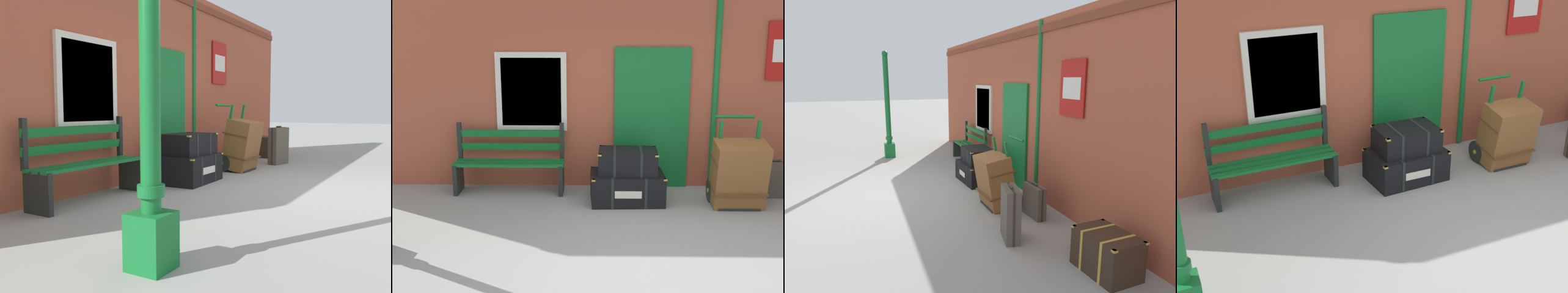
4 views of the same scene
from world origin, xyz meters
The scene contains 11 objects.
ground_plane centered at (0.00, 0.00, 0.00)m, with size 60.00×60.00×0.00m, color gray.
brick_facade centered at (-0.01, 2.60, 1.60)m, with size 10.40×0.35×3.20m.
lamp_post centered at (-3.26, 0.20, 1.11)m, with size 0.28×0.28×2.93m.
platform_bench centered at (-1.92, 2.16, 0.44)m, with size 1.60×0.43×1.01m.
steamer_trunk_base centered at (-0.22, 1.74, 0.21)m, with size 1.04×0.69×0.43m.
steamer_trunk_middle centered at (-0.21, 1.76, 0.58)m, with size 0.83×0.58×0.33m.
porters_trolley centered at (1.26, 1.70, 0.27)m, with size 0.71×0.57×1.20m.
large_brown_trunk centered at (1.26, 1.53, 0.47)m, with size 0.70×0.58×0.94m.
suitcase_charcoal centered at (1.88, 1.96, 0.26)m, with size 0.50×0.16×0.56m.
suitcase_brown centered at (2.47, 1.27, 0.37)m, with size 0.50×0.30×0.78m.
corner_trunk centered at (3.60, 1.94, 0.24)m, with size 0.71×0.52×0.49m.
Camera 3 is at (6.41, -0.63, 2.19)m, focal length 31.04 mm.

